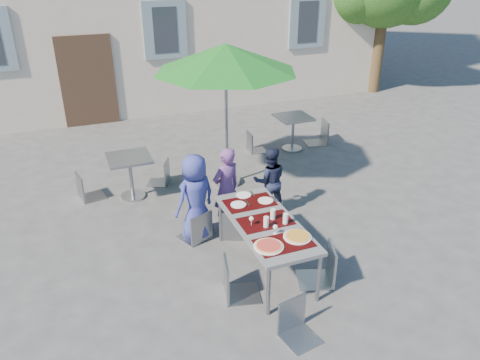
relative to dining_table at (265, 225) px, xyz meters
name	(u,v)px	position (x,y,z in m)	size (l,w,h in m)	color
ground	(304,278)	(0.41, -0.40, -0.70)	(90.00, 90.00, 0.00)	#3F3F41
dining_table	(265,225)	(0.00, 0.00, 0.00)	(0.80, 1.85, 0.76)	#46464B
pizza_near_left	(269,246)	(-0.21, -0.56, 0.07)	(0.37, 0.37, 0.03)	white
pizza_near_right	(297,236)	(0.21, -0.50, 0.07)	(0.36, 0.36, 0.03)	white
glassware	(273,219)	(0.05, -0.10, 0.13)	(0.50, 0.40, 0.15)	silver
place_settings	(249,200)	(0.02, 0.61, 0.06)	(0.67, 0.49, 0.01)	white
child_0	(196,198)	(-0.64, 1.11, -0.02)	(0.67, 0.43, 1.36)	navy
child_1	(226,189)	(-0.11, 1.23, -0.02)	(0.49, 0.32, 1.35)	#613975
child_2	(270,181)	(0.71, 1.41, -0.12)	(0.56, 0.32, 1.16)	#191E38
chair_0	(197,209)	(-0.66, 1.01, -0.16)	(0.53, 0.54, 0.91)	gray
chair_1	(235,206)	(-0.10, 0.87, -0.16)	(0.54, 0.54, 0.93)	gray
chair_2	(269,200)	(0.51, 0.97, -0.21)	(0.42, 0.42, 0.84)	gray
chair_3	(234,258)	(-0.59, -0.39, -0.12)	(0.53, 0.53, 0.99)	gray
chair_4	(325,243)	(0.61, -0.54, -0.10)	(0.58, 0.57, 1.01)	#949A9F
chair_5	(298,300)	(-0.18, -1.28, -0.20)	(0.44, 0.45, 0.86)	gray
patio_umbrella	(226,59)	(0.42, 2.67, 1.64)	(2.51, 2.51, 2.60)	#B0B4B8
cafe_table_0	(130,169)	(-1.34, 2.77, -0.15)	(0.73, 0.73, 0.78)	#B0B4B8
bg_chair_l_0	(83,171)	(-2.11, 3.00, -0.16)	(0.48, 0.48, 0.92)	gray
bg_chair_r_0	(161,159)	(-0.72, 3.12, -0.19)	(0.51, 0.51, 0.87)	gray
cafe_table_1	(293,127)	(2.33, 3.72, -0.16)	(0.72, 0.72, 0.77)	#B0B4B8
bg_chair_l_1	(254,131)	(1.49, 3.93, -0.21)	(0.40, 0.39, 0.84)	gray
bg_chair_r_1	(321,118)	(3.11, 3.84, -0.10)	(0.53, 0.53, 1.01)	gray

